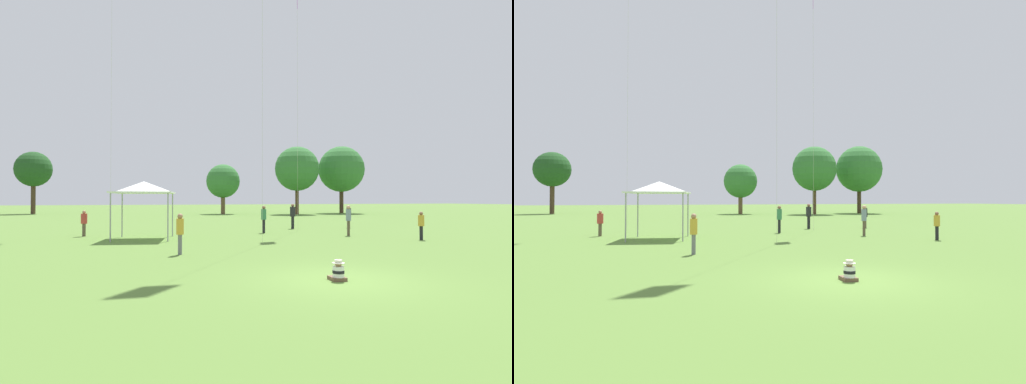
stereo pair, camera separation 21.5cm
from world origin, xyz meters
TOP-DOWN VIEW (x-y plane):
  - ground_plane at (0.00, 0.00)m, footprint 300.00×300.00m
  - seated_toddler at (-0.09, -0.05)m, footprint 0.43×0.52m
  - person_standing_0 at (9.68, 8.06)m, footprint 0.33×0.33m
  - person_standing_2 at (-7.79, 15.94)m, footprint 0.49×0.49m
  - person_standing_3 at (10.81, 17.19)m, footprint 0.50×0.50m
  - person_standing_4 at (6.37, 17.72)m, footprint 0.51×0.51m
  - person_standing_5 at (7.30, 11.50)m, footprint 0.43×0.43m
  - person_standing_6 at (-3.45, 6.38)m, footprint 0.31×0.31m
  - person_standing_7 at (3.06, 14.83)m, footprint 0.42×0.42m
  - canopy_tent at (-4.53, 13.17)m, footprint 3.76×3.76m
  - distant_tree_0 at (8.37, 47.91)m, footprint 4.97×4.97m
  - distant_tree_1 at (-18.37, 57.17)m, footprint 5.21×5.21m
  - distant_tree_2 at (26.70, 45.26)m, footprint 7.13×7.13m
  - distant_tree_3 at (18.32, 43.46)m, footprint 6.45×6.45m

SIDE VIEW (x-z plane):
  - ground_plane at x=0.00m, z-range 0.00..0.00m
  - seated_toddler at x=-0.09m, z-range -0.05..0.53m
  - person_standing_2 at x=-7.79m, z-range 0.14..1.67m
  - person_standing_0 at x=9.68m, z-range 0.15..1.67m
  - person_standing_6 at x=-3.45m, z-range 0.17..1.80m
  - person_standing_3 at x=10.81m, z-range 0.16..1.86m
  - person_standing_7 at x=3.06m, z-range 0.18..1.95m
  - person_standing_4 at x=6.37m, z-range 0.17..2.03m
  - person_standing_5 at x=7.30m, z-range 0.20..2.02m
  - canopy_tent at x=-4.53m, z-range 1.24..4.42m
  - distant_tree_0 at x=8.37m, z-range 1.16..8.52m
  - distant_tree_3 at x=18.32m, z-range 1.67..11.51m
  - distant_tree_1 at x=-18.37m, z-range 1.97..11.26m
  - distant_tree_2 at x=26.70m, z-range 1.64..12.09m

